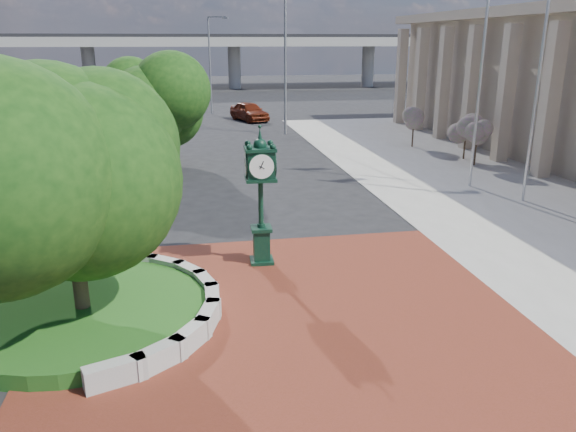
# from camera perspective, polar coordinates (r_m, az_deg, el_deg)

# --- Properties ---
(ground) EXTENTS (200.00, 200.00, 0.00)m
(ground) POSITION_cam_1_polar(r_m,az_deg,el_deg) (15.12, -0.74, -9.01)
(ground) COLOR black
(ground) RESTS_ON ground
(plaza) EXTENTS (12.00, 12.00, 0.04)m
(plaza) POSITION_cam_1_polar(r_m,az_deg,el_deg) (14.23, -0.06, -10.71)
(plaza) COLOR maroon
(plaza) RESTS_ON ground
(sidewalk) EXTENTS (20.00, 50.00, 0.04)m
(sidewalk) POSITION_cam_1_polar(r_m,az_deg,el_deg) (30.37, 27.01, 2.75)
(sidewalk) COLOR #9E9B93
(sidewalk) RESTS_ON ground
(planter_wall) EXTENTS (2.96, 6.77, 0.54)m
(planter_wall) POSITION_cam_1_polar(r_m,az_deg,el_deg) (14.84, -11.23, -8.74)
(planter_wall) COLOR #9E9B93
(planter_wall) RESTS_ON ground
(grass_bed) EXTENTS (6.10, 6.10, 0.40)m
(grass_bed) POSITION_cam_1_polar(r_m,az_deg,el_deg) (15.12, -20.04, -9.30)
(grass_bed) COLOR #1E4714
(grass_bed) RESTS_ON ground
(overpass) EXTENTS (90.00, 12.00, 7.50)m
(overpass) POSITION_cam_1_polar(r_m,az_deg,el_deg) (83.37, -9.27, 17.10)
(overpass) COLOR #9E9B93
(overpass) RESTS_ON ground
(tree_planter) EXTENTS (5.20, 5.20, 6.33)m
(tree_planter) POSITION_cam_1_polar(r_m,az_deg,el_deg) (13.97, -21.53, 3.77)
(tree_planter) COLOR #38281C
(tree_planter) RESTS_ON ground
(tree_street) EXTENTS (4.40, 4.40, 5.45)m
(tree_street) POSITION_cam_1_polar(r_m,az_deg,el_deg) (31.60, -13.65, 10.62)
(tree_street) COLOR #38281C
(tree_street) RESTS_ON ground
(post_clock) EXTENTS (0.93, 0.93, 4.29)m
(post_clock) POSITION_cam_1_polar(r_m,az_deg,el_deg) (17.06, -2.79, 2.56)
(post_clock) COLOR black
(post_clock) RESTS_ON ground
(parked_car) EXTENTS (3.44, 5.13, 1.62)m
(parked_car) POSITION_cam_1_polar(r_m,az_deg,el_deg) (49.67, -3.95, 10.56)
(parked_car) COLOR #5B1D0D
(parked_car) RESTS_ON ground
(flagpole_a) EXTENTS (1.67, 0.31, 10.72)m
(flagpole_a) POSITION_cam_1_polar(r_m,az_deg,el_deg) (25.75, 24.18, 13.22)
(flagpole_a) COLOR silver
(flagpole_a) RESTS_ON ground
(flagpole_b) EXTENTS (1.71, 0.19, 10.93)m
(flagpole_b) POSITION_cam_1_polar(r_m,az_deg,el_deg) (27.59, 19.07, 14.18)
(flagpole_b) COLOR silver
(flagpole_b) RESTS_ON ground
(street_lamp_near) EXTENTS (2.28, 0.74, 10.29)m
(street_lamp_near) POSITION_cam_1_polar(r_m,az_deg,el_deg) (41.85, 0.08, 16.49)
(street_lamp_near) COLOR slate
(street_lamp_near) RESTS_ON ground
(street_lamp_far) EXTENTS (1.87, 0.92, 8.80)m
(street_lamp_far) POSITION_cam_1_polar(r_m,az_deg,el_deg) (54.69, -7.75, 15.65)
(street_lamp_far) COLOR slate
(street_lamp_far) RESTS_ON ground
(shrub_near) EXTENTS (1.20, 1.20, 2.20)m
(shrub_near) POSITION_cam_1_polar(r_m,az_deg,el_deg) (32.93, 18.63, 7.56)
(shrub_near) COLOR #38281C
(shrub_near) RESTS_ON ground
(shrub_mid) EXTENTS (1.20, 1.20, 2.20)m
(shrub_mid) POSITION_cam_1_polar(r_m,az_deg,el_deg) (34.57, 17.62, 8.09)
(shrub_mid) COLOR #38281C
(shrub_mid) RESTS_ON ground
(shrub_far) EXTENTS (1.20, 1.20, 2.20)m
(shrub_far) POSITION_cam_1_polar(r_m,az_deg,el_deg) (37.76, 12.64, 9.21)
(shrub_far) COLOR #38281C
(shrub_far) RESTS_ON ground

